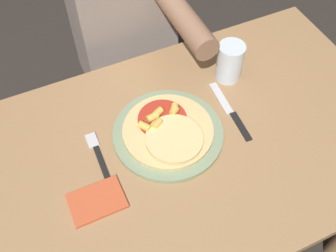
{
  "coord_description": "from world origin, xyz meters",
  "views": [
    {
      "loc": [
        -0.29,
        -0.5,
        1.6
      ],
      "look_at": [
        -0.04,
        0.05,
        0.78
      ],
      "focal_mm": 42.0,
      "sensor_mm": 36.0,
      "label": 1
    }
  ],
  "objects_px": {
    "fork": "(98,156)",
    "drinking_glass": "(230,62)",
    "dining_table": "(186,166)",
    "pizza": "(168,131)",
    "knife": "(231,112)",
    "person_diner": "(124,26)",
    "plate": "(168,133)"
  },
  "relations": [
    {
      "from": "knife",
      "to": "person_diner",
      "type": "distance_m",
      "value": 0.52
    },
    {
      "from": "fork",
      "to": "knife",
      "type": "relative_size",
      "value": 0.79
    },
    {
      "from": "fork",
      "to": "knife",
      "type": "bearing_deg",
      "value": -2.63
    },
    {
      "from": "drinking_glass",
      "to": "fork",
      "type": "bearing_deg",
      "value": -166.48
    },
    {
      "from": "plate",
      "to": "person_diner",
      "type": "xyz_separation_m",
      "value": [
        0.06,
        0.5,
        -0.03
      ]
    },
    {
      "from": "person_diner",
      "to": "pizza",
      "type": "bearing_deg",
      "value": -97.13
    },
    {
      "from": "dining_table",
      "to": "knife",
      "type": "xyz_separation_m",
      "value": [
        0.16,
        0.04,
        0.12
      ]
    },
    {
      "from": "pizza",
      "to": "drinking_glass",
      "type": "height_order",
      "value": "drinking_glass"
    },
    {
      "from": "drinking_glass",
      "to": "pizza",
      "type": "bearing_deg",
      "value": -153.7
    },
    {
      "from": "fork",
      "to": "drinking_glass",
      "type": "relative_size",
      "value": 1.48
    },
    {
      "from": "dining_table",
      "to": "knife",
      "type": "relative_size",
      "value": 5.41
    },
    {
      "from": "fork",
      "to": "drinking_glass",
      "type": "bearing_deg",
      "value": 13.52
    },
    {
      "from": "drinking_glass",
      "to": "person_diner",
      "type": "relative_size",
      "value": 0.1
    },
    {
      "from": "dining_table",
      "to": "fork",
      "type": "distance_m",
      "value": 0.27
    },
    {
      "from": "fork",
      "to": "pizza",
      "type": "bearing_deg",
      "value": -5.51
    },
    {
      "from": "dining_table",
      "to": "pizza",
      "type": "relative_size",
      "value": 4.95
    },
    {
      "from": "pizza",
      "to": "person_diner",
      "type": "bearing_deg",
      "value": 82.87
    },
    {
      "from": "fork",
      "to": "person_diner",
      "type": "distance_m",
      "value": 0.55
    },
    {
      "from": "plate",
      "to": "drinking_glass",
      "type": "distance_m",
      "value": 0.28
    },
    {
      "from": "dining_table",
      "to": "fork",
      "type": "bearing_deg",
      "value": 164.84
    },
    {
      "from": "dining_table",
      "to": "pizza",
      "type": "xyz_separation_m",
      "value": [
        -0.04,
        0.04,
        0.14
      ]
    },
    {
      "from": "drinking_glass",
      "to": "dining_table",
      "type": "bearing_deg",
      "value": -142.13
    },
    {
      "from": "plate",
      "to": "drinking_glass",
      "type": "relative_size",
      "value": 2.49
    },
    {
      "from": "dining_table",
      "to": "knife",
      "type": "height_order",
      "value": "knife"
    },
    {
      "from": "fork",
      "to": "drinking_glass",
      "type": "height_order",
      "value": "drinking_glass"
    },
    {
      "from": "pizza",
      "to": "dining_table",
      "type": "bearing_deg",
      "value": -49.71
    },
    {
      "from": "dining_table",
      "to": "pizza",
      "type": "bearing_deg",
      "value": 130.29
    },
    {
      "from": "plate",
      "to": "knife",
      "type": "height_order",
      "value": "plate"
    },
    {
      "from": "drinking_glass",
      "to": "person_diner",
      "type": "distance_m",
      "value": 0.43
    },
    {
      "from": "plate",
      "to": "knife",
      "type": "bearing_deg",
      "value": -0.97
    },
    {
      "from": "dining_table",
      "to": "drinking_glass",
      "type": "height_order",
      "value": "drinking_glass"
    },
    {
      "from": "dining_table",
      "to": "pizza",
      "type": "distance_m",
      "value": 0.15
    }
  ]
}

